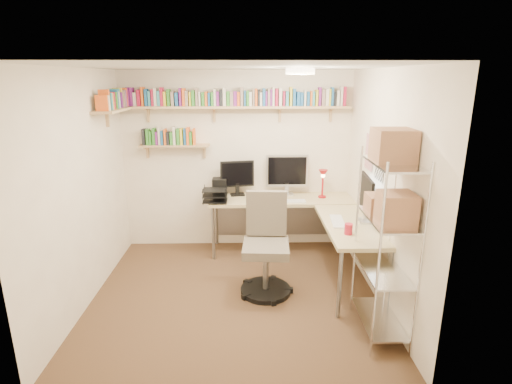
# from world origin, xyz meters

# --- Properties ---
(ground) EXTENTS (3.20, 3.20, 0.00)m
(ground) POSITION_xyz_m (0.00, 0.00, 0.00)
(ground) COLOR #432D1C
(ground) RESTS_ON ground
(room_shell) EXTENTS (3.24, 3.04, 2.52)m
(room_shell) POSITION_xyz_m (0.00, 0.00, 1.55)
(room_shell) COLOR beige
(room_shell) RESTS_ON ground
(wall_shelves) EXTENTS (3.12, 1.09, 0.80)m
(wall_shelves) POSITION_xyz_m (-0.43, 1.30, 2.02)
(wall_shelves) COLOR tan
(wall_shelves) RESTS_ON ground
(corner_desk) EXTENTS (2.11, 2.06, 1.37)m
(corner_desk) POSITION_xyz_m (0.70, 0.95, 0.78)
(corner_desk) COLOR tan
(corner_desk) RESTS_ON ground
(office_chair) EXTENTS (0.61, 0.62, 1.16)m
(office_chair) POSITION_xyz_m (0.36, 0.12, 0.49)
(office_chair) COLOR black
(office_chair) RESTS_ON ground
(wire_rack) EXTENTS (0.39, 0.77, 1.97)m
(wire_rack) POSITION_xyz_m (1.42, -0.71, 1.38)
(wire_rack) COLOR silver
(wire_rack) RESTS_ON ground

